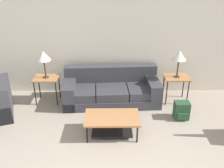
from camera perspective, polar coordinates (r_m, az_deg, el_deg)
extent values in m
cube|color=silver|center=(6.33, 0.07, 9.19)|extent=(9.17, 0.06, 2.60)
cube|color=#38383D|center=(6.18, -0.10, -3.15)|extent=(2.35, 1.09, 0.22)
cube|color=#38383D|center=(6.08, -7.32, -1.68)|extent=(0.79, 0.92, 0.20)
cube|color=#38383D|center=(6.07, -0.09, -1.50)|extent=(0.79, 0.92, 0.20)
cube|color=#38383D|center=(6.16, 7.05, -1.29)|extent=(0.79, 0.92, 0.20)
cube|color=#38383D|center=(6.29, -0.30, 2.50)|extent=(2.31, 0.38, 0.40)
cube|color=#38383D|center=(6.13, -9.57, -1.90)|extent=(0.33, 0.99, 0.58)
cube|color=#38383D|center=(6.23, 9.20, -1.38)|extent=(0.33, 0.99, 0.58)
cube|color=#38383D|center=(5.98, -23.69, -1.24)|extent=(0.58, 1.02, 0.40)
cube|color=#A87042|center=(4.90, 0.01, -7.67)|extent=(1.07, 0.64, 0.04)
cylinder|color=black|center=(4.82, -5.72, -11.38)|extent=(0.03, 0.03, 0.37)
cylinder|color=black|center=(4.83, 5.79, -11.32)|extent=(0.03, 0.03, 0.37)
cylinder|color=black|center=(5.24, -5.26, -7.99)|extent=(0.03, 0.03, 0.37)
cylinder|color=black|center=(5.25, 5.21, -7.93)|extent=(0.03, 0.03, 0.37)
cube|color=black|center=(5.07, 0.01, -10.62)|extent=(0.80, 0.45, 0.02)
cube|color=#A87042|center=(6.18, -14.83, 1.34)|extent=(0.59, 0.48, 0.03)
cylinder|color=black|center=(6.21, -17.17, -2.16)|extent=(0.03, 0.03, 0.62)
cylinder|color=black|center=(6.09, -12.59, -2.19)|extent=(0.03, 0.03, 0.62)
cylinder|color=black|center=(6.55, -16.28, -0.57)|extent=(0.03, 0.03, 0.62)
cylinder|color=black|center=(6.43, -11.93, -0.56)|extent=(0.03, 0.03, 0.62)
cube|color=#A87042|center=(6.20, 14.56, 1.46)|extent=(0.59, 0.48, 0.03)
cylinder|color=black|center=(6.10, 12.38, -2.07)|extent=(0.03, 0.03, 0.62)
cylinder|color=black|center=(6.24, 16.92, -2.01)|extent=(0.03, 0.03, 0.62)
cylinder|color=black|center=(6.45, 11.66, -0.46)|extent=(0.03, 0.03, 0.62)
cylinder|color=black|center=(6.58, 15.98, -0.43)|extent=(0.03, 0.03, 0.62)
cylinder|color=#472D1E|center=(6.17, -14.85, 1.55)|extent=(0.14, 0.14, 0.02)
cylinder|color=#472D1E|center=(6.09, -15.08, 3.42)|extent=(0.04, 0.04, 0.42)
cone|color=white|center=(5.98, -15.42, 6.25)|extent=(0.33, 0.33, 0.22)
cylinder|color=#472D1E|center=(6.19, 14.59, 1.66)|extent=(0.14, 0.14, 0.02)
cylinder|color=#472D1E|center=(6.11, 14.81, 3.53)|extent=(0.04, 0.04, 0.42)
cone|color=white|center=(6.01, 15.14, 6.35)|extent=(0.33, 0.33, 0.22)
cube|color=#23472D|center=(5.70, 15.59, -5.80)|extent=(0.32, 0.23, 0.40)
cube|color=#23472D|center=(5.63, 15.85, -7.21)|extent=(0.24, 0.05, 0.16)
cylinder|color=#23472D|center=(5.78, 14.43, -4.97)|extent=(0.02, 0.02, 0.30)
cylinder|color=#23472D|center=(5.83, 16.11, -4.92)|extent=(0.02, 0.02, 0.30)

